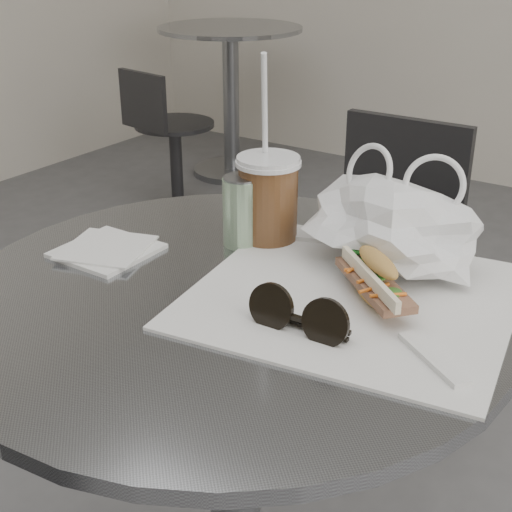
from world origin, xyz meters
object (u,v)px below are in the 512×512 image
Objects in this scene: banh_mi at (375,280)px; sunglasses at (299,318)px; iced_coffee at (268,197)px; bg_table at (231,84)px; drink_can at (241,211)px; bg_chair at (169,152)px; cafe_table at (235,450)px; chair_far at (371,298)px.

banh_mi is 0.13m from sunglasses.
iced_coffee is (-0.23, 0.10, 0.04)m from banh_mi.
drink_can is (1.52, -2.07, 0.33)m from bg_table.
drink_can is at bearing -37.26° from bg_chair.
sunglasses is at bearing -19.92° from cafe_table.
iced_coffee is at bearing 128.14° from sunglasses.
chair_far is at bearing 94.88° from drink_can.
chair_far is at bearing -22.56° from bg_chair.
banh_mi is at bearing -33.69° from bg_chair.
cafe_table is 0.99× the size of chair_far.
iced_coffee reaches higher than drink_can.
cafe_table is 0.36m from drink_can.
banh_mi is at bearing -22.86° from iced_coffee.
chair_far is 4.00× the size of banh_mi.
bg_chair is (-1.35, 0.81, -0.05)m from chair_far.
bg_chair is 2.34m from sunglasses.
bg_table is 2.85m from sunglasses.
iced_coffee is at bearing 56.51° from drink_can.
cafe_table is 2.63× the size of iced_coffee.
bg_table is at bearing 125.11° from sunglasses.
iced_coffee is at bearing -162.50° from banh_mi.
cafe_table is 0.36m from banh_mi.
chair_far is 0.76m from iced_coffee.
iced_coffee reaches higher than sunglasses.
banh_mi is (0.31, -0.69, 0.43)m from chair_far.
sunglasses is (-0.04, -0.12, -0.01)m from banh_mi.
banh_mi is at bearing 22.46° from cafe_table.
chair_far is at bearing 154.34° from banh_mi.
bg_table is (-1.60, 2.20, -0.00)m from cafe_table.
chair_far is (-0.13, 0.76, -0.12)m from cafe_table.
drink_can reaches higher than banh_mi.
iced_coffee reaches higher than bg_chair.
bg_chair is at bearing 132.31° from sunglasses.
bg_chair is at bearing -79.13° from bg_table.
bg_table is 6.79× the size of drink_can.
banh_mi is at bearing 68.36° from sunglasses.
iced_coffee is (0.08, -0.59, 0.47)m from chair_far.
sunglasses reaches higher than chair_far.
cafe_table is 2.72m from bg_table.
iced_coffee is at bearing -36.04° from bg_chair.
banh_mi is (0.18, 0.07, 0.31)m from cafe_table.
sunglasses is 1.22× the size of drink_can.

